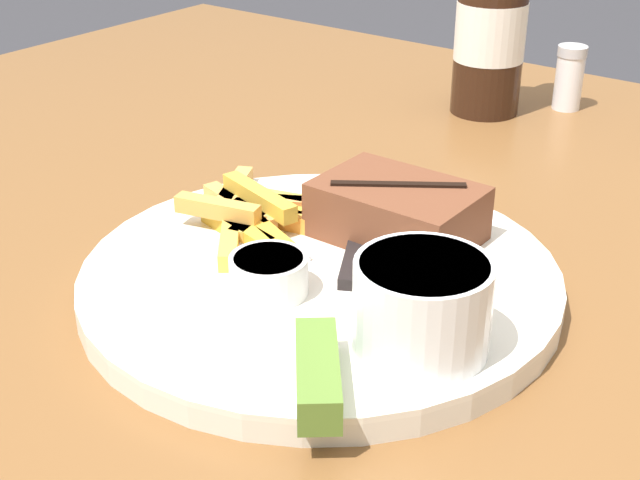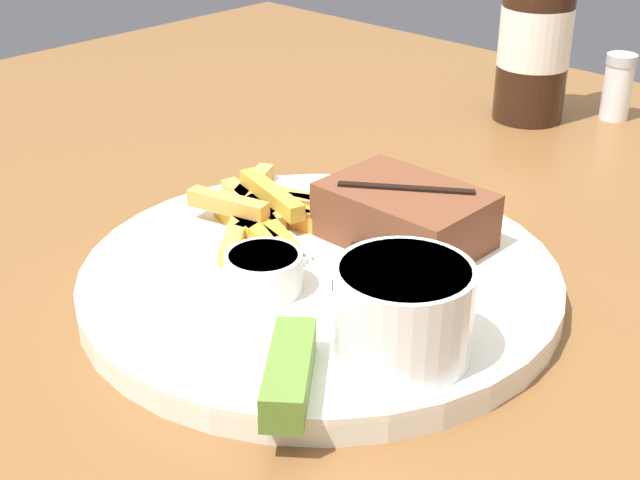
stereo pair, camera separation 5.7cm
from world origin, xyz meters
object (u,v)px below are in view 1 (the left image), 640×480
(steak_portion, at_px, (397,211))
(dipping_sauce_cup, at_px, (269,273))
(knife_utensil, at_px, (362,240))
(beer_bottle, at_px, (491,27))
(salt_shaker, at_px, (569,77))
(pickle_spear, at_px, (318,373))
(coleslaw_cup, at_px, (422,301))
(dinner_plate, at_px, (320,279))
(fork_utensil, at_px, (210,241))

(steak_portion, relative_size, dipping_sauce_cup, 2.22)
(dipping_sauce_cup, xyz_separation_m, knife_utensil, (0.01, 0.09, -0.01))
(beer_bottle, height_order, salt_shaker, beer_bottle)
(pickle_spear, relative_size, salt_shaker, 1.12)
(coleslaw_cup, distance_m, salt_shaker, 0.50)
(salt_shaker, bearing_deg, dipping_sauce_cup, -88.09)
(dinner_plate, xyz_separation_m, steak_portion, (0.02, 0.07, 0.03))
(dipping_sauce_cup, distance_m, beer_bottle, 0.44)
(coleslaw_cup, height_order, fork_utensil, coleslaw_cup)
(dinner_plate, height_order, knife_utensil, knife_utensil)
(dinner_plate, relative_size, steak_portion, 2.89)
(coleslaw_cup, height_order, pickle_spear, coleslaw_cup)
(beer_bottle, distance_m, salt_shaker, 0.10)
(fork_utensil, xyz_separation_m, salt_shaker, (0.06, 0.47, 0.01))
(steak_portion, xyz_separation_m, salt_shaker, (-0.04, 0.38, -0.00))
(dinner_plate, height_order, pickle_spear, pickle_spear)
(dipping_sauce_cup, xyz_separation_m, fork_utensil, (-0.07, 0.03, -0.01))
(fork_utensil, xyz_separation_m, knife_utensil, (0.08, 0.06, 0.00))
(dipping_sauce_cup, distance_m, salt_shaker, 0.49)
(knife_utensil, relative_size, salt_shaker, 2.36)
(dipping_sauce_cup, bearing_deg, knife_utensil, 84.76)
(dipping_sauce_cup, bearing_deg, dinner_plate, 82.47)
(pickle_spear, distance_m, salt_shaker, 0.56)
(coleslaw_cup, relative_size, beer_bottle, 0.31)
(pickle_spear, relative_size, beer_bottle, 0.30)
(knife_utensil, distance_m, beer_bottle, 0.36)
(dipping_sauce_cup, height_order, pickle_spear, dipping_sauce_cup)
(steak_portion, bearing_deg, dinner_plate, -102.93)
(beer_bottle, bearing_deg, fork_utensil, -89.32)
(dipping_sauce_cup, relative_size, fork_utensil, 0.36)
(steak_portion, relative_size, knife_utensil, 0.70)
(coleslaw_cup, bearing_deg, fork_utensil, 173.08)
(dipping_sauce_cup, height_order, beer_bottle, beer_bottle)
(steak_portion, bearing_deg, fork_utensil, -138.28)
(fork_utensil, bearing_deg, dinner_plate, 0.00)
(coleslaw_cup, xyz_separation_m, dipping_sauce_cup, (-0.11, -0.00, -0.02))
(dipping_sauce_cup, xyz_separation_m, pickle_spear, (0.08, -0.06, -0.00))
(knife_utensil, height_order, salt_shaker, salt_shaker)
(dinner_plate, bearing_deg, coleslaw_cup, -21.93)
(fork_utensil, bearing_deg, coleslaw_cup, -19.77)
(dinner_plate, height_order, coleslaw_cup, coleslaw_cup)
(dinner_plate, xyz_separation_m, salt_shaker, (-0.02, 0.45, 0.02))
(coleslaw_cup, height_order, salt_shaker, coleslaw_cup)
(dinner_plate, bearing_deg, knife_utensil, 87.08)
(dipping_sauce_cup, distance_m, fork_utensil, 0.08)
(steak_portion, xyz_separation_m, coleslaw_cup, (0.08, -0.11, 0.01))
(beer_bottle, bearing_deg, coleslaw_cup, -66.68)
(coleslaw_cup, xyz_separation_m, pickle_spear, (-0.02, -0.06, -0.02))
(pickle_spear, height_order, beer_bottle, beer_bottle)
(dinner_plate, relative_size, dipping_sauce_cup, 6.42)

